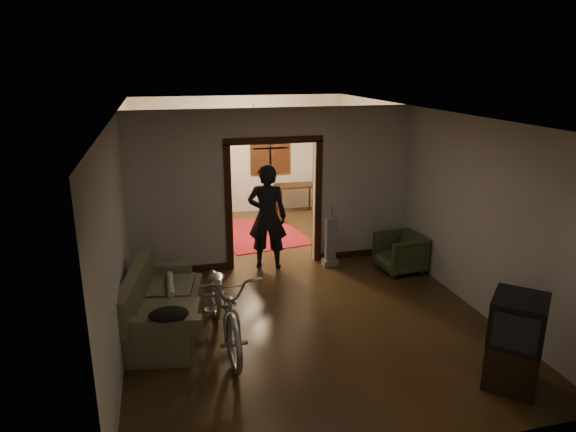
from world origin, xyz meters
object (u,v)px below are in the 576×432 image
object	(u,v)px
armchair	(400,253)
desk	(295,199)
sofa	(164,300)
person	(267,217)
locker	(194,184)
bicycle	(224,303)

from	to	relation	value
armchair	desk	xyz separation A→B (m)	(-0.84, 3.93, 0.02)
sofa	armchair	bearing A→B (deg)	25.20
person	armchair	bearing A→B (deg)	179.69
locker	person	bearing A→B (deg)	-70.93
sofa	locker	size ratio (longest dim) A/B	1.10
armchair	person	distance (m)	2.41
armchair	person	size ratio (longest dim) A/B	0.39
bicycle	locker	size ratio (longest dim) A/B	1.20
bicycle	person	size ratio (longest dim) A/B	1.12
sofa	desk	distance (m)	5.98
desk	person	bearing A→B (deg)	-115.91
sofa	armchair	xyz separation A→B (m)	(4.04, 1.12, -0.11)
sofa	person	size ratio (longest dim) A/B	1.03
locker	sofa	bearing A→B (deg)	-98.12
armchair	desk	distance (m)	4.02
bicycle	locker	xyz separation A→B (m)	(0.05, 5.55, 0.33)
person	locker	xyz separation A→B (m)	(-1.03, 3.16, -0.06)
armchair	locker	distance (m)	5.11
bicycle	person	xyz separation A→B (m)	(1.08, 2.40, 0.38)
armchair	person	bearing A→B (deg)	-113.28
person	locker	bearing A→B (deg)	-53.41
locker	desk	world-z (taller)	locker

